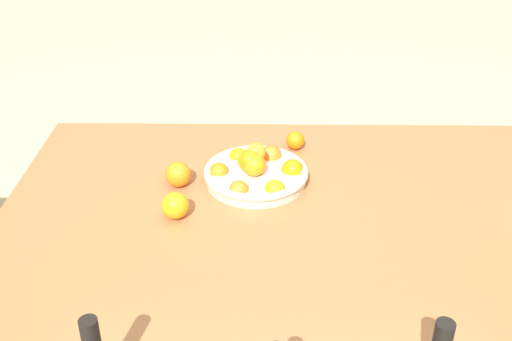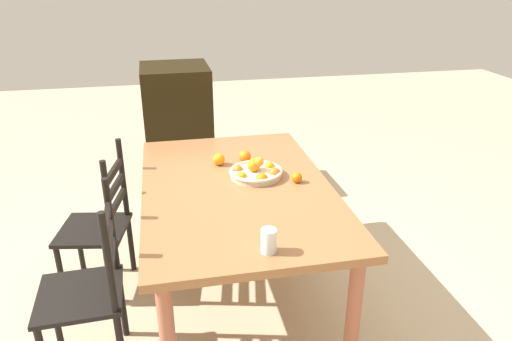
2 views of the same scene
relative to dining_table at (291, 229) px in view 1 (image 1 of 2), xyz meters
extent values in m
cube|color=#966139|center=(0.00, 0.00, 0.06)|extent=(1.71, 1.10, 0.05)
cylinder|color=#A45E47|center=(-0.76, -0.45, -0.33)|extent=(0.07, 0.07, 0.73)
cylinder|color=#A45E47|center=(0.76, -0.45, -0.33)|extent=(0.07, 0.07, 0.73)
cylinder|color=beige|center=(0.11, -0.14, 0.10)|extent=(0.31, 0.31, 0.04)
torus|color=beige|center=(0.11, -0.14, 0.12)|extent=(0.33, 0.33, 0.02)
sphere|color=orange|center=(0.22, -0.14, 0.12)|extent=(0.06, 0.06, 0.06)
sphere|color=orange|center=(0.16, -0.03, 0.12)|extent=(0.06, 0.06, 0.06)
sphere|color=orange|center=(0.05, -0.04, 0.12)|extent=(0.06, 0.06, 0.06)
sphere|color=orange|center=(-0.01, -0.15, 0.12)|extent=(0.07, 0.07, 0.07)
sphere|color=orange|center=(0.06, -0.24, 0.12)|extent=(0.07, 0.07, 0.07)
sphere|color=orange|center=(0.17, -0.24, 0.12)|extent=(0.06, 0.06, 0.06)
sphere|color=orange|center=(0.11, -0.16, 0.18)|extent=(0.06, 0.06, 0.06)
sphere|color=orange|center=(0.13, -0.14, 0.16)|extent=(0.07, 0.07, 0.07)
sphere|color=orange|center=(0.12, -0.13, 0.16)|extent=(0.07, 0.07, 0.07)
sphere|color=orange|center=(0.11, -0.12, 0.15)|extent=(0.07, 0.07, 0.07)
sphere|color=orange|center=(0.33, 0.06, 0.12)|extent=(0.08, 0.08, 0.08)
sphere|color=orange|center=(-0.02, -0.36, 0.12)|extent=(0.06, 0.06, 0.06)
sphere|color=orange|center=(0.35, -0.11, 0.12)|extent=(0.08, 0.08, 0.08)
camera|label=1|loc=(0.08, 1.50, 1.08)|focal=42.94mm
camera|label=2|loc=(-2.49, 0.39, 1.29)|focal=33.28mm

